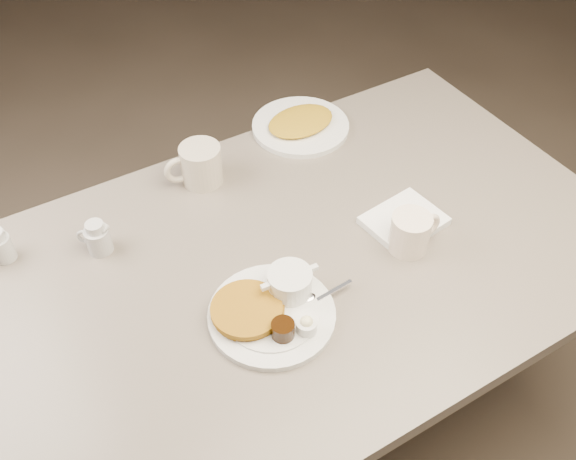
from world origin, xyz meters
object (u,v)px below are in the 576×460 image
coffee_mug_far (200,165)px  main_plate (272,307)px  creamer_right (98,238)px  coffee_mug_near (411,232)px  hash_plate (301,125)px  creamer_left (0,246)px  diner_table (292,305)px

coffee_mug_far → main_plate: bearing=-96.6°
coffee_mug_far → creamer_right: size_ratio=1.87×
coffee_mug_near → creamer_right: size_ratio=1.57×
creamer_right → hash_plate: 0.63m
coffee_mug_near → creamer_left: (-0.78, 0.42, -0.01)m
coffee_mug_near → coffee_mug_far: bearing=124.5°
creamer_right → hash_plate: (0.61, 0.15, -0.02)m
creamer_left → hash_plate: (0.80, 0.07, -0.02)m
creamer_right → hash_plate: creamer_right is taller
main_plate → creamer_right: (-0.24, 0.35, 0.01)m
creamer_right → creamer_left: bearing=156.3°
main_plate → diner_table: bearing=43.6°
diner_table → coffee_mug_far: (-0.06, 0.33, 0.22)m
main_plate → hash_plate: bearing=53.2°
diner_table → coffee_mug_far: bearing=100.5°
creamer_left → creamer_right: bearing=-23.7°
coffee_mug_near → creamer_left: bearing=151.4°
main_plate → hash_plate: size_ratio=1.11×
diner_table → hash_plate: hash_plate is taller
hash_plate → creamer_left: bearing=-175.1°
coffee_mug_near → coffee_mug_far: (-0.30, 0.44, 0.00)m
hash_plate → diner_table: bearing=-123.6°
creamer_left → hash_plate: size_ratio=0.28×
coffee_mug_far → creamer_right: (-0.29, -0.09, -0.01)m
main_plate → creamer_left: (-0.43, 0.43, 0.01)m
main_plate → coffee_mug_far: 0.45m
hash_plate → coffee_mug_far: bearing=-170.1°
creamer_right → coffee_mug_far: bearing=18.1°
creamer_right → diner_table: bearing=-34.2°
diner_table → hash_plate: bearing=56.4°
coffee_mug_far → hash_plate: coffee_mug_far is taller
coffee_mug_near → hash_plate: 0.49m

